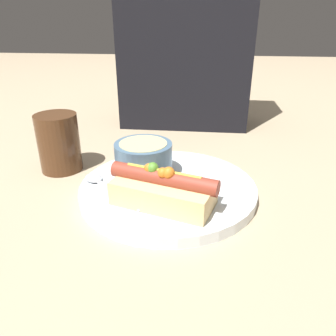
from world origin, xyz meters
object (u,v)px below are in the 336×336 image
at_px(seated_diner, 186,19).
at_px(hot_dog, 165,189).
at_px(drinking_glass, 59,143).
at_px(spoon, 101,183).
at_px(soup_bowl, 144,158).

bearing_deg(seated_diner, hot_dog, -89.87).
bearing_deg(drinking_glass, hot_dog, -31.94).
xyz_separation_m(hot_dog, spoon, (-0.11, 0.05, -0.02)).
height_order(hot_dog, spoon, hot_dog).
bearing_deg(hot_dog, soup_bowl, 134.15).
bearing_deg(seated_diner, drinking_glass, -123.62).
bearing_deg(spoon, seated_diner, -62.83).
relative_size(spoon, seated_diner, 0.21).
height_order(spoon, drinking_glass, drinking_glass).
distance_m(hot_dog, soup_bowl, 0.10).
distance_m(soup_bowl, drinking_glass, 0.17).
height_order(soup_bowl, drinking_glass, drinking_glass).
distance_m(hot_dog, seated_diner, 0.50).
bearing_deg(spoon, soup_bowl, -101.88).
xyz_separation_m(hot_dog, drinking_glass, (-0.21, 0.13, 0.01)).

